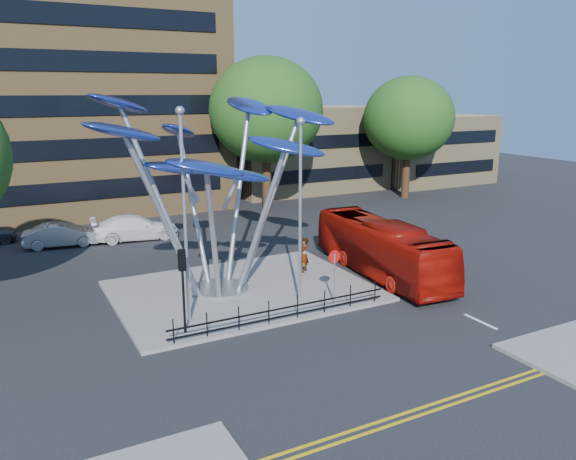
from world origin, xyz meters
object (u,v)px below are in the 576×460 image
red_bus (381,248)px  parked_car_right (135,228)px  tree_far (409,119)px  no_entry_sign_island (334,267)px  street_lamp_left (184,199)px  leaf_sculpture (213,150)px  street_lamp_right (300,196)px  tree_right (266,110)px  pedestrian (304,255)px  parked_car_mid (61,235)px  traffic_light_island (182,273)px

red_bus → parked_car_right: (-9.86, 13.33, -0.65)m
parked_car_right → tree_far: bearing=-76.3°
no_entry_sign_island → red_bus: 5.30m
street_lamp_left → leaf_sculpture: bearing=52.6°
leaf_sculpture → street_lamp_right: (2.57, -3.68, -1.78)m
street_lamp_left → no_entry_sign_island: (6.50, -0.98, -3.54)m
leaf_sculpture → street_lamp_left: size_ratio=1.45×
tree_far → parked_car_right: 26.28m
street_lamp_left → tree_far: bearing=34.9°
tree_right → street_lamp_left: bearing=-124.0°
parked_car_right → street_lamp_right: bearing=-160.5°
tree_far → street_lamp_right: size_ratio=1.30×
street_lamp_left → pedestrian: street_lamp_left is taller
no_entry_sign_island → parked_car_mid: bearing=120.8°
tree_far → pedestrian: (-19.04, -15.02, -6.02)m
leaf_sculpture → street_lamp_right: size_ratio=1.53×
tree_right → leaf_sculpture: tree_right is taller
parked_car_mid → parked_car_right: size_ratio=0.81×
leaf_sculpture → parked_car_right: (-1.20, 11.78, -6.07)m
red_bus → street_lamp_left: bearing=-166.8°
no_entry_sign_island → street_lamp_left: bearing=171.4°
pedestrian → red_bus: bearing=109.3°
street_lamp_right → pedestrian: bearing=58.3°
tree_right → traffic_light_island: (-13.00, -19.50, -5.42)m
tree_right → tree_far: bearing=0.0°
street_lamp_left → red_bus: bearing=8.3°
leaf_sculpture → parked_car_mid: size_ratio=2.84×
leaf_sculpture → traffic_light_island: size_ratio=3.71×
tree_right → tree_far: 14.03m
tree_right → street_lamp_left: size_ratio=1.38×
street_lamp_left → no_entry_sign_island: bearing=-8.6°
street_lamp_right → no_entry_sign_island: 3.64m
tree_far → parked_car_mid: bearing=-174.0°
street_lamp_right → traffic_light_island: size_ratio=2.42×
leaf_sculpture → red_bus: leaf_sculpture is taller
parked_car_mid → traffic_light_island: bearing=-162.4°
no_entry_sign_island → pedestrian: bearing=77.8°
no_entry_sign_island → parked_car_right: 16.82m
tree_right → traffic_light_island: bearing=-123.7°
street_lamp_left → traffic_light_island: size_ratio=2.57×
traffic_light_island → red_bus: size_ratio=0.33×
street_lamp_right → leaf_sculpture: bearing=124.9°
leaf_sculpture → no_entry_sign_island: leaf_sculpture is taller
street_lamp_right → traffic_light_island: (-5.50, -0.50, -2.48)m
pedestrian → parked_car_right: bearing=-105.2°
no_entry_sign_island → street_lamp_right: bearing=162.1°
traffic_light_island → red_bus: traffic_light_island is taller
tree_far → street_lamp_right: (-21.50, -19.00, -2.01)m
no_entry_sign_island → red_bus: size_ratio=0.24×
tree_far → parked_car_right: tree_far is taller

